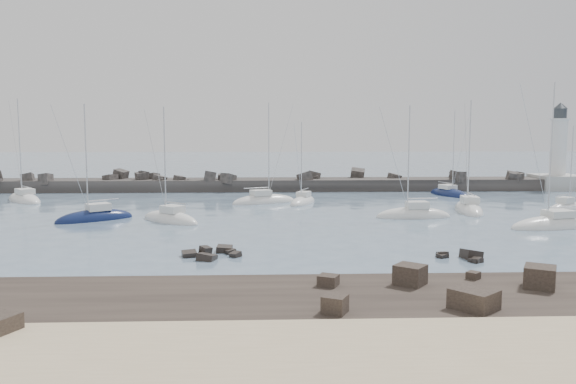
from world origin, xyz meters
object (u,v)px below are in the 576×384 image
(sailboat_4, at_px, (170,220))
(sailboat_8, at_px, (469,210))
(sailboat_6, at_px, (449,194))
(sailboat_5, at_px, (303,202))
(sailboat_2, at_px, (95,219))
(sailboat_10, at_px, (566,209))
(sailboat_7, at_px, (413,216))
(sailboat_3, at_px, (264,202))
(sailboat_9, at_px, (554,226))
(sailboat_1, at_px, (24,200))
(lighthouse, at_px, (557,170))

(sailboat_4, relative_size, sailboat_8, 0.92)
(sailboat_4, relative_size, sailboat_6, 0.97)
(sailboat_5, bearing_deg, sailboat_2, -150.31)
(sailboat_10, bearing_deg, sailboat_5, 166.50)
(sailboat_5, distance_m, sailboat_7, 16.83)
(sailboat_6, relative_size, sailboat_10, 1.21)
(sailboat_3, bearing_deg, sailboat_2, -142.75)
(sailboat_4, relative_size, sailboat_9, 0.86)
(sailboat_3, height_order, sailboat_8, sailboat_3)
(sailboat_1, relative_size, sailboat_9, 0.98)
(sailboat_2, xyz_separation_m, sailboat_10, (53.86, 5.58, -0.01))
(sailboat_6, height_order, sailboat_8, sailboat_8)
(sailboat_6, distance_m, sailboat_10, 18.03)
(lighthouse, xyz_separation_m, sailboat_9, (-18.88, -35.68, -2.95))
(sailboat_1, xyz_separation_m, sailboat_7, (48.51, -16.13, 0.01))
(sailboat_1, distance_m, sailboat_10, 69.15)
(sailboat_7, bearing_deg, sailboat_6, 62.60)
(sailboat_3, bearing_deg, sailboat_6, 15.82)
(lighthouse, bearing_deg, sailboat_5, -158.79)
(sailboat_7, relative_size, sailboat_10, 1.20)
(sailboat_2, bearing_deg, sailboat_5, 29.69)
(lighthouse, height_order, sailboat_8, lighthouse)
(lighthouse, distance_m, sailboat_5, 45.43)
(sailboat_2, height_order, sailboat_4, sailboat_2)
(sailboat_7, distance_m, sailboat_8, 8.63)
(sailboat_3, relative_size, sailboat_9, 0.93)
(sailboat_3, relative_size, sailboat_7, 1.07)
(sailboat_5, height_order, sailboat_7, sailboat_7)
(sailboat_4, height_order, sailboat_9, sailboat_9)
(sailboat_2, distance_m, sailboat_8, 41.96)
(sailboat_6, xyz_separation_m, sailboat_7, (-10.71, -20.66, 0.02))
(sailboat_8, bearing_deg, sailboat_9, -67.41)
(sailboat_1, relative_size, sailboat_3, 1.05)
(sailboat_3, relative_size, sailboat_10, 1.29)
(sailboat_3, relative_size, sailboat_6, 1.06)
(sailboat_2, distance_m, sailboat_10, 54.15)
(sailboat_8, height_order, sailboat_9, sailboat_9)
(sailboat_5, bearing_deg, sailboat_4, -135.98)
(sailboat_1, xyz_separation_m, sailboat_9, (60.62, -22.90, -0.00))
(sailboat_7, xyz_separation_m, sailboat_9, (12.11, -6.77, -0.02))
(sailboat_1, bearing_deg, sailboat_6, 4.37)
(sailboat_7, height_order, sailboat_10, sailboat_7)
(sailboat_3, height_order, sailboat_4, sailboat_3)
(lighthouse, height_order, sailboat_9, sailboat_9)
(sailboat_4, bearing_deg, sailboat_6, 31.37)
(sailboat_5, height_order, sailboat_6, sailboat_6)
(sailboat_3, bearing_deg, lighthouse, 18.58)
(sailboat_8, bearing_deg, sailboat_4, -170.13)
(sailboat_9, bearing_deg, sailboat_6, 92.93)
(sailboat_1, height_order, sailboat_2, sailboat_1)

